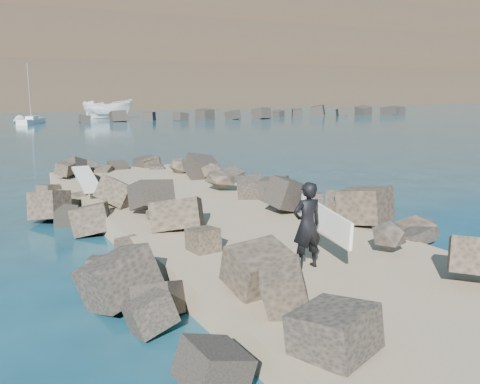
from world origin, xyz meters
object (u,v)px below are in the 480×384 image
Objects in this scene: surfboard_resting at (87,182)px; sailboat_f at (170,107)px; boat_imported at (108,109)px; surfer_with_board at (310,224)px.

sailboat_f reaches higher than surfboard_resting.
boat_imported is 69.74m from surfer_with_board.
boat_imported is 39.98m from sailboat_f.
surfboard_resting is 99.40m from sailboat_f.
sailboat_f is at bearing -13.59° from boat_imported.
surfboard_resting is 60.63m from boat_imported.
surfer_with_board is at bearing -74.53° from surfboard_resting.
boat_imported is (16.27, 58.41, 0.32)m from surfboard_resting.
surfer_with_board is (-14.00, -68.32, 0.14)m from boat_imported.
surfboard_resting is at bearing -175.41° from boat_imported.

